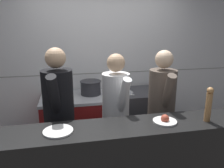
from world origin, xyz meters
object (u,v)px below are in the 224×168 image
at_px(sauce_pot, 91,87).
at_px(pepper_mill, 209,104).
at_px(oven_range, 75,124).
at_px(mixing_bowl_steel, 125,89).
at_px(plated_dish_main, 58,131).
at_px(chefs_knife, 121,94).
at_px(stock_pot, 61,90).
at_px(plated_dish_appetiser, 165,120).
at_px(chef_head_cook, 59,113).
at_px(chef_sous, 116,112).
at_px(chef_line, 161,108).

bearing_deg(sauce_pot, pepper_mill, -54.40).
height_order(oven_range, mixing_bowl_steel, mixing_bowl_steel).
distance_m(mixing_bowl_steel, plated_dish_main, 1.62).
distance_m(sauce_pot, chefs_knife, 0.47).
relative_size(stock_pot, plated_dish_appetiser, 1.24).
xyz_separation_m(plated_dish_main, plated_dish_appetiser, (1.02, 0.00, 0.01)).
height_order(stock_pot, chef_head_cook, chef_head_cook).
bearing_deg(chef_head_cook, sauce_pot, 67.00).
xyz_separation_m(plated_dish_appetiser, chef_sous, (-0.36, 0.59, -0.12)).
distance_m(stock_pot, chef_sous, 0.99).
xyz_separation_m(stock_pot, plated_dish_main, (0.00, -1.32, 0.01)).
distance_m(pepper_mill, chef_line, 0.70).
xyz_separation_m(sauce_pot, plated_dish_main, (-0.44, -1.35, -0.01)).
height_order(oven_range, chef_sous, chef_sous).
xyz_separation_m(chef_head_cook, chef_line, (1.24, -0.01, -0.03)).
height_order(mixing_bowl_steel, pepper_mill, pepper_mill).
distance_m(sauce_pot, mixing_bowl_steel, 0.53).
relative_size(oven_range, chefs_knife, 3.06).
bearing_deg(oven_range, chef_line, -35.61).
bearing_deg(chef_sous, oven_range, 113.30).
distance_m(plated_dish_appetiser, pepper_mill, 0.46).
distance_m(stock_pot, chef_head_cook, 0.76).
height_order(oven_range, plated_dish_appetiser, plated_dish_appetiser).
bearing_deg(plated_dish_appetiser, chef_line, 68.96).
bearing_deg(plated_dish_main, mixing_bowl_steel, 53.55).
bearing_deg(plated_dish_main, pepper_mill, -2.15).
bearing_deg(chefs_knife, sauce_pot, 163.49).
distance_m(stock_pot, plated_dish_appetiser, 1.67).
relative_size(plated_dish_appetiser, chef_head_cook, 0.14).
bearing_deg(chefs_knife, chef_line, -61.94).
bearing_deg(pepper_mill, oven_range, 132.79).
bearing_deg(mixing_bowl_steel, chefs_knife, -135.94).
bearing_deg(chef_sous, pepper_mill, -49.29).
bearing_deg(plated_dish_appetiser, stock_pot, 127.74).
xyz_separation_m(oven_range, stock_pot, (-0.19, 0.02, 0.55)).
bearing_deg(mixing_bowl_steel, chef_sous, -113.15).
relative_size(plated_dish_appetiser, chef_sous, 0.14).
bearing_deg(sauce_pot, chef_head_cook, -119.67).
bearing_deg(pepper_mill, chef_sous, 140.76).
distance_m(stock_pot, pepper_mill, 2.01).
relative_size(plated_dish_main, chef_sous, 0.17).
bearing_deg(chef_line, pepper_mill, -63.38).
bearing_deg(plated_dish_main, chefs_knife, 54.28).
relative_size(stock_pot, chef_sous, 0.18).
xyz_separation_m(oven_range, sauce_pot, (0.25, 0.05, 0.56)).
distance_m(chef_sous, chef_line, 0.58).
bearing_deg(oven_range, pepper_mill, -47.21).
height_order(oven_range, chef_line, chef_line).
distance_m(oven_range, plated_dish_main, 1.43).
bearing_deg(chef_sous, sauce_pot, 95.99).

